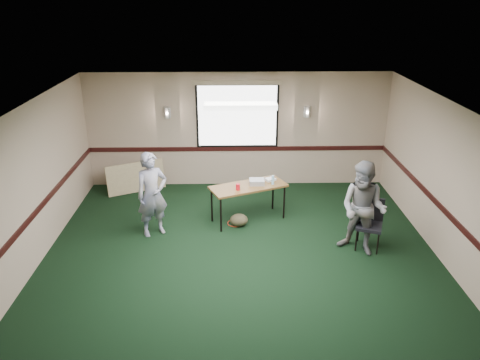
{
  "coord_description": "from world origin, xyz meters",
  "views": [
    {
      "loc": [
        -0.18,
        -6.54,
        4.42
      ],
      "look_at": [
        0.0,
        1.3,
        1.2
      ],
      "focal_mm": 35.0,
      "sensor_mm": 36.0,
      "label": 1
    }
  ],
  "objects_px": {
    "folding_table": "(248,188)",
    "person_right": "(363,209)",
    "projector": "(257,182)",
    "conference_chair": "(370,219)",
    "person_left": "(152,194)"
  },
  "relations": [
    {
      "from": "folding_table",
      "to": "person_right",
      "type": "height_order",
      "value": "person_right"
    },
    {
      "from": "person_right",
      "to": "projector",
      "type": "bearing_deg",
      "value": 177.14
    },
    {
      "from": "folding_table",
      "to": "person_right",
      "type": "distance_m",
      "value": 2.36
    },
    {
      "from": "folding_table",
      "to": "conference_chair",
      "type": "xyz_separation_m",
      "value": [
        2.18,
        -1.08,
        -0.17
      ]
    },
    {
      "from": "projector",
      "to": "person_left",
      "type": "bearing_deg",
      "value": -163.06
    },
    {
      "from": "conference_chair",
      "to": "person_left",
      "type": "distance_m",
      "value": 4.06
    },
    {
      "from": "projector",
      "to": "conference_chair",
      "type": "relative_size",
      "value": 0.33
    },
    {
      "from": "folding_table",
      "to": "conference_chair",
      "type": "bearing_deg",
      "value": -49.46
    },
    {
      "from": "person_left",
      "to": "projector",
      "type": "bearing_deg",
      "value": -12.96
    },
    {
      "from": "folding_table",
      "to": "person_right",
      "type": "relative_size",
      "value": 0.96
    },
    {
      "from": "conference_chair",
      "to": "person_right",
      "type": "distance_m",
      "value": 0.45
    },
    {
      "from": "folding_table",
      "to": "person_left",
      "type": "relative_size",
      "value": 0.99
    },
    {
      "from": "person_left",
      "to": "person_right",
      "type": "height_order",
      "value": "person_right"
    },
    {
      "from": "folding_table",
      "to": "person_left",
      "type": "height_order",
      "value": "person_left"
    },
    {
      "from": "person_right",
      "to": "conference_chair",
      "type": "bearing_deg",
      "value": 80.49
    }
  ]
}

